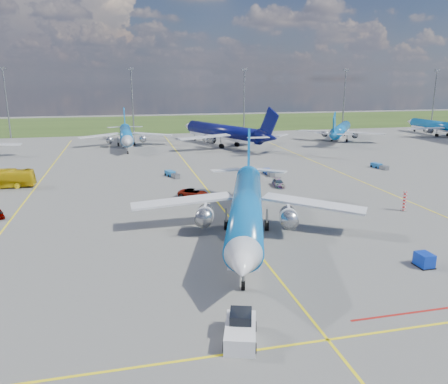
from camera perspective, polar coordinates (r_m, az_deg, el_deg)
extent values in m
plane|color=#5C5C59|center=(52.15, 3.61, -6.88)|extent=(400.00, 400.00, 0.00)
cube|color=#2D4719|center=(197.85, -9.12, 8.86)|extent=(400.00, 80.00, 0.01)
cube|color=yellow|center=(80.03, -2.57, 0.79)|extent=(0.25, 160.00, 0.02)
cube|color=yellow|center=(35.53, 13.41, -18.26)|extent=(60.00, 0.25, 0.02)
cube|color=yellow|center=(89.88, -22.98, 1.17)|extent=(0.25, 120.00, 0.02)
cube|color=yellow|center=(98.93, 13.66, 3.06)|extent=(0.25, 120.00, 0.02)
cube|color=#A5140F|center=(40.79, 22.56, -14.46)|extent=(10.00, 0.25, 0.02)
cylinder|color=slate|center=(160.66, -26.49, 10.20)|extent=(0.50, 0.50, 22.00)
cube|color=slate|center=(160.49, -26.96, 14.21)|extent=(2.20, 0.50, 0.80)
cylinder|color=slate|center=(156.68, -11.86, 11.32)|extent=(0.50, 0.50, 22.00)
cube|color=slate|center=(156.51, -12.09, 15.45)|extent=(2.20, 0.50, 0.80)
cylinder|color=slate|center=(162.75, 2.65, 11.72)|extent=(0.50, 0.50, 22.00)
cube|color=slate|center=(162.59, 2.69, 15.70)|extent=(2.20, 0.50, 0.80)
cylinder|color=slate|center=(177.84, 15.41, 11.46)|extent=(0.50, 0.50, 22.00)
cube|color=slate|center=(177.69, 15.66, 15.10)|extent=(2.20, 0.50, 0.80)
cylinder|color=slate|center=(199.91, 25.73, 10.85)|extent=(0.50, 0.50, 22.00)
cube|color=slate|center=(199.78, 26.10, 14.07)|extent=(2.20, 0.50, 0.80)
cylinder|color=red|center=(69.91, 22.50, -1.10)|extent=(0.50, 0.50, 3.00)
cube|color=silver|center=(34.24, 2.15, -17.89)|extent=(3.45, 4.79, 1.34)
cube|color=black|center=(34.29, 2.21, -16.03)|extent=(2.12, 2.26, 0.92)
cube|color=slate|center=(36.58, 2.31, -15.78)|extent=(0.98, 2.43, 0.21)
cube|color=#0B2B9F|center=(50.61, 24.69, -8.05)|extent=(1.48, 1.83, 1.45)
imported|color=#999999|center=(72.41, -4.03, -0.14)|extent=(5.53, 4.31, 1.40)
imported|color=#999999|center=(80.06, 7.12, 1.17)|extent=(2.51, 4.71, 1.30)
cube|color=#193996|center=(90.66, 5.71, 2.71)|extent=(1.41, 2.51, 1.04)
cube|color=slate|center=(88.38, 6.17, 2.32)|extent=(1.20, 1.93, 0.85)
cube|color=#1B65A7|center=(88.94, -7.06, 2.44)|extent=(2.09, 2.78, 1.05)
cube|color=slate|center=(86.79, -6.33, 2.09)|extent=(1.72, 2.18, 0.86)
cube|color=#1B5CA2|center=(102.27, 19.26, 3.30)|extent=(1.73, 2.60, 1.01)
cube|color=slate|center=(100.60, 20.19, 2.99)|extent=(1.44, 2.02, 0.83)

